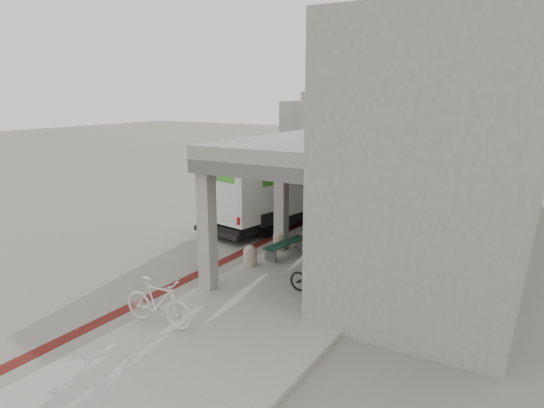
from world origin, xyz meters
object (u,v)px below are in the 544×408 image
Objects in this scene: fedex_truck at (280,182)px; bicycle_black at (317,280)px; bicycle_cream at (158,302)px; bench at (286,246)px; utility_cabinet at (381,231)px.

bicycle_black is (4.72, -6.32, -1.16)m from fedex_truck.
bench is at bearing -4.28° from bicycle_cream.
bicycle_cream reaches higher than bicycle_black.
fedex_truck reaches higher than bench.
fedex_truck is 4.77m from bench.
bicycle_cream is at bearing -82.99° from bench.
bicycle_black is 0.87× the size of bicycle_cream.
fedex_truck is at bearing 130.27° from bench.
fedex_truck is at bearing 10.41° from bicycle_cream.
bicycle_cream is at bearing 148.30° from bicycle_black.
utility_cabinet is 5.04m from bicycle_black.
bench is at bearing 46.62° from bicycle_black.
bench is 1.21× the size of bicycle_black.
bench is 5.78m from bicycle_cream.
utility_cabinet is 0.62× the size of bicycle_black.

